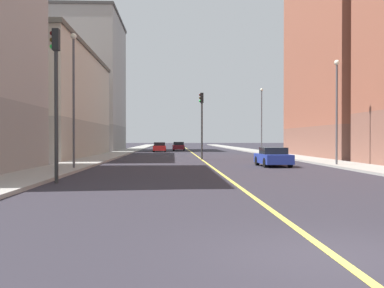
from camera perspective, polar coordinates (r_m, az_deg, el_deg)
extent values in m
plane|color=#2C2931|center=(7.70, 17.64, -13.44)|extent=(400.00, 400.00, 0.00)
cube|color=#9E9B93|center=(57.30, 9.65, -1.15)|extent=(3.02, 168.00, 0.15)
cube|color=#9E9B93|center=(56.46, -9.33, -1.18)|extent=(3.02, 168.00, 0.15)
cube|color=#E5D14C|center=(56.11, 0.23, -1.25)|extent=(0.16, 154.00, 0.01)
cube|color=brown|center=(48.75, 20.02, 0.22)|extent=(10.25, 18.98, 3.08)
cube|color=#93513D|center=(49.76, 20.07, 12.21)|extent=(10.25, 18.98, 17.59)
cube|color=#9D9688|center=(48.50, -18.49, 0.53)|extent=(10.25, 25.35, 3.59)
cube|color=#BCB29E|center=(48.78, -18.52, 6.69)|extent=(10.25, 25.35, 6.88)
cube|color=#545047|center=(49.30, -18.53, 10.90)|extent=(10.55, 25.65, 0.40)
cube|color=gray|center=(72.79, -13.04, 0.70)|extent=(10.25, 17.30, 3.90)
cube|color=#9E9993|center=(73.51, -13.06, 8.70)|extent=(10.25, 17.30, 16.55)
cube|color=#474442|center=(75.17, -13.08, 15.11)|extent=(10.55, 17.60, 0.40)
cylinder|color=#2D2D2D|center=(19.84, -16.74, 3.28)|extent=(0.16, 0.16, 5.58)
cube|color=black|center=(20.25, -16.77, 12.48)|extent=(0.28, 0.32, 0.90)
sphere|color=#320404|center=(20.35, -17.22, 13.20)|extent=(0.20, 0.20, 0.20)
sphere|color=#352204|center=(20.29, -17.22, 12.42)|extent=(0.20, 0.20, 0.20)
sphere|color=green|center=(20.23, -17.21, 11.65)|extent=(0.20, 0.20, 0.20)
cylinder|color=#2D2D2D|center=(40.79, 1.25, 1.62)|extent=(0.16, 0.16, 5.12)
cube|color=black|center=(40.95, 1.25, 5.84)|extent=(0.28, 0.32, 0.90)
sphere|color=#320404|center=(40.97, 1.03, 6.21)|extent=(0.20, 0.20, 0.20)
sphere|color=#352204|center=(40.94, 1.03, 5.82)|extent=(0.20, 0.20, 0.20)
sphere|color=green|center=(40.92, 1.03, 5.43)|extent=(0.20, 0.20, 0.20)
cylinder|color=#4C4C51|center=(32.07, 17.78, 3.55)|extent=(0.14, 0.14, 6.72)
sphere|color=#EAEACC|center=(32.44, 17.80, 9.75)|extent=(0.36, 0.36, 0.36)
cylinder|color=#4C4C51|center=(27.86, -14.68, 4.98)|extent=(0.14, 0.14, 7.66)
sphere|color=#EAEACC|center=(28.44, -14.71, 13.00)|extent=(0.36, 0.36, 0.36)
cylinder|color=#4C4C51|center=(57.13, 8.76, 2.79)|extent=(0.14, 0.14, 7.71)
sphere|color=#EAEACC|center=(57.42, 8.77, 6.79)|extent=(0.36, 0.36, 0.36)
cube|color=maroon|center=(72.03, -1.67, -0.39)|extent=(2.02, 4.59, 0.68)
cube|color=black|center=(71.97, -1.67, 0.07)|extent=(1.70, 2.25, 0.48)
cylinder|color=black|center=(73.47, -2.28, -0.56)|extent=(0.25, 0.65, 0.64)
cylinder|color=black|center=(73.41, -0.98, -0.56)|extent=(0.25, 0.65, 0.64)
cylinder|color=black|center=(70.67, -2.38, -0.60)|extent=(0.25, 0.65, 0.64)
cylinder|color=black|center=(70.62, -1.03, -0.60)|extent=(0.25, 0.65, 0.64)
cube|color=red|center=(64.83, -4.11, -0.51)|extent=(1.89, 4.54, 0.67)
cube|color=black|center=(64.93, -4.11, 0.00)|extent=(1.63, 2.24, 0.48)
cylinder|color=black|center=(66.24, -4.81, -0.69)|extent=(0.23, 0.64, 0.64)
cylinder|color=black|center=(66.22, -3.39, -0.69)|extent=(0.23, 0.64, 0.64)
cylinder|color=black|center=(63.45, -4.87, -0.75)|extent=(0.23, 0.64, 0.64)
cylinder|color=black|center=(63.43, -3.39, -0.75)|extent=(0.23, 0.64, 0.64)
cube|color=#23389E|center=(31.10, 10.18, -1.83)|extent=(1.93, 4.03, 0.62)
cube|color=black|center=(31.01, 10.22, -0.84)|extent=(1.63, 1.77, 0.45)
cylinder|color=black|center=(32.12, 8.21, -2.12)|extent=(0.24, 0.65, 0.64)
cylinder|color=black|center=(32.51, 11.02, -2.09)|extent=(0.24, 0.65, 0.64)
cylinder|color=black|center=(29.73, 9.25, -2.35)|extent=(0.24, 0.65, 0.64)
cylinder|color=black|center=(30.15, 12.26, -2.31)|extent=(0.24, 0.65, 0.64)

